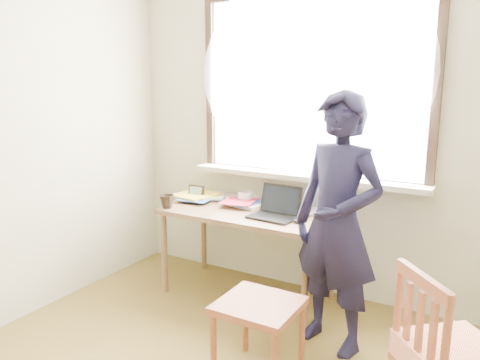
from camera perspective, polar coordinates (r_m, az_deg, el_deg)
The scene contains 12 objects.
room_shell at distance 1.92m, azimuth -6.40°, elevation 11.92°, with size 3.52×4.02×2.61m.
desk at distance 3.55m, azimuth 0.87°, elevation -4.89°, with size 1.27×0.63×0.68m.
laptop at distance 3.38m, azimuth 4.44°, elevation -3.64°, with size 0.34×0.29×0.22m.
mug_white at distance 3.75m, azimuth 0.65°, elevation -2.14°, with size 0.12×0.12×0.10m, color white.
mug_dark at distance 3.64m, azimuth -8.89°, elevation -2.63°, with size 0.11×0.11×0.10m, color black.
mouse at distance 3.25m, azimuth 7.17°, elevation -5.00°, with size 0.08×0.06×0.03m, color black.
desk_clutter at distance 3.92m, azimuth -4.36°, elevation -1.81°, with size 0.63×0.50×0.06m.
book_a at distance 3.98m, azimuth -3.18°, elevation -1.87°, with size 0.18×0.25×0.02m, color white.
book_b at distance 3.59m, azimuth 7.42°, elevation -3.51°, with size 0.19×0.25×0.02m, color white.
picture_frame at distance 3.88m, azimuth -5.35°, elevation -1.59°, with size 0.14×0.03×0.11m.
work_chair at distance 2.70m, azimuth 2.32°, elevation -15.97°, with size 0.44×0.42×0.44m.
person at distance 2.89m, azimuth 11.80°, elevation -5.23°, with size 0.58×0.38×1.59m, color black.
Camera 1 is at (1.11, -1.35, 1.63)m, focal length 35.00 mm.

